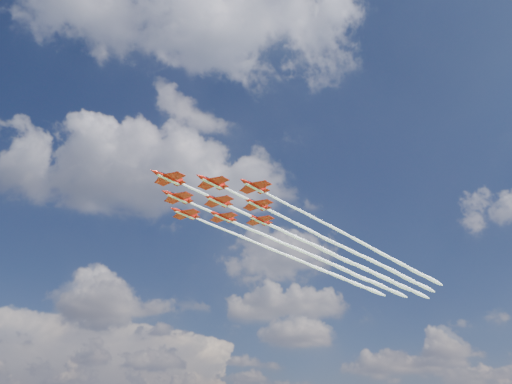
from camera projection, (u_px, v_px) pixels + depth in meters
jet_lead at (295, 236)px, 189.40m from camera, size 96.23×93.61×3.00m
jet_row2_port at (327, 239)px, 191.84m from camera, size 96.23×93.61×3.00m
jet_row2_starb at (295, 248)px, 201.00m from camera, size 96.23×93.61×3.00m
jet_row3_port at (359, 242)px, 194.27m from camera, size 96.23×93.61×3.00m
jet_row3_centre at (325, 251)px, 203.43m from camera, size 96.23×93.61×3.00m
jet_row3_starb at (294, 259)px, 212.59m from camera, size 96.23×93.61×3.00m
jet_row4_port at (355, 253)px, 205.87m from camera, size 96.23×93.61×3.00m
jet_row4_starb at (323, 261)px, 215.03m from camera, size 96.23×93.61×3.00m
jet_tail at (352, 263)px, 217.46m from camera, size 96.23×93.61×3.00m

